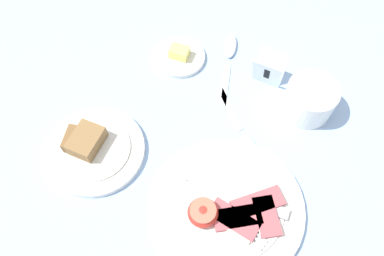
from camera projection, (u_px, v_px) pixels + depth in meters
ground_plane at (189, 180)px, 0.68m from camera, size 3.00×3.00×0.00m
breakfast_plate at (229, 208)px, 0.64m from camera, size 0.26×0.26×0.04m
bread_plate at (93, 148)px, 0.70m from camera, size 0.18×0.18×0.05m
sugar_cup at (310, 99)px, 0.72m from camera, size 0.10×0.10×0.07m
butter_dish at (180, 56)px, 0.81m from camera, size 0.11×0.11×0.03m
number_card at (269, 70)px, 0.76m from camera, size 0.06×0.05×0.07m
teaspoon_by_saucer at (246, 139)px, 0.72m from camera, size 0.16×0.13×0.01m
teaspoon_near_cup at (229, 55)px, 0.82m from camera, size 0.09×0.18×0.01m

